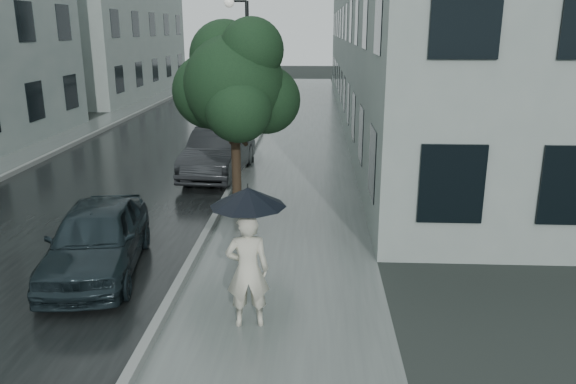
# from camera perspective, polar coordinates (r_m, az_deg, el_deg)

# --- Properties ---
(ground) EXTENTS (120.00, 120.00, 0.00)m
(ground) POSITION_cam_1_polar(r_m,az_deg,el_deg) (9.72, -2.05, -10.41)
(ground) COLOR black
(ground) RESTS_ON ground
(sidewalk) EXTENTS (3.50, 60.00, 0.01)m
(sidewalk) POSITION_cam_1_polar(r_m,az_deg,el_deg) (21.11, 1.42, 4.39)
(sidewalk) COLOR slate
(sidewalk) RESTS_ON ground
(kerb_near) EXTENTS (0.15, 60.00, 0.15)m
(kerb_near) POSITION_cam_1_polar(r_m,az_deg,el_deg) (21.22, -3.53, 4.63)
(kerb_near) COLOR slate
(kerb_near) RESTS_ON ground
(asphalt_road) EXTENTS (6.85, 60.00, 0.00)m
(asphalt_road) POSITION_cam_1_polar(r_m,az_deg,el_deg) (21.90, -12.69, 4.43)
(asphalt_road) COLOR black
(asphalt_road) RESTS_ON ground
(kerb_far) EXTENTS (0.15, 60.00, 0.15)m
(kerb_far) POSITION_cam_1_polar(r_m,az_deg,el_deg) (23.07, -21.13, 4.51)
(kerb_far) COLOR slate
(kerb_far) RESTS_ON ground
(sidewalk_far) EXTENTS (1.70, 60.00, 0.01)m
(sidewalk_far) POSITION_cam_1_polar(r_m,az_deg,el_deg) (23.48, -23.19, 4.29)
(sidewalk_far) COLOR #4C5451
(sidewalk_far) RESTS_ON ground
(building_near) EXTENTS (7.02, 36.00, 9.00)m
(building_near) POSITION_cam_1_polar(r_m,az_deg,el_deg) (28.53, 12.90, 16.21)
(building_near) COLOR gray
(building_near) RESTS_ON ground
(building_far_b) EXTENTS (7.02, 18.00, 8.00)m
(building_far_b) POSITION_cam_1_polar(r_m,az_deg,el_deg) (41.30, -18.36, 15.04)
(building_far_b) COLOR gray
(building_far_b) RESTS_ON ground
(pedestrian) EXTENTS (0.70, 0.51, 1.79)m
(pedestrian) POSITION_cam_1_polar(r_m,az_deg,el_deg) (8.46, -4.12, -7.94)
(pedestrian) COLOR beige
(pedestrian) RESTS_ON sidewalk
(umbrella) EXTENTS (1.42, 1.42, 1.29)m
(umbrella) POSITION_cam_1_polar(r_m,az_deg,el_deg) (8.07, -4.09, -0.50)
(umbrella) COLOR black
(umbrella) RESTS_ON ground
(street_tree) EXTENTS (3.03, 2.76, 4.63)m
(street_tree) POSITION_cam_1_polar(r_m,az_deg,el_deg) (13.22, -5.44, 10.93)
(street_tree) COLOR #332619
(street_tree) RESTS_ON ground
(lamp_post) EXTENTS (0.85, 0.33, 5.29)m
(lamp_post) POSITION_cam_1_polar(r_m,az_deg,el_deg) (18.60, -4.55, 12.13)
(lamp_post) COLOR black
(lamp_post) RESTS_ON ground
(car_near) EXTENTS (2.11, 4.03, 1.31)m
(car_near) POSITION_cam_1_polar(r_m,az_deg,el_deg) (10.92, -18.84, -4.46)
(car_near) COLOR black
(car_near) RESTS_ON ground
(car_far) EXTENTS (1.79, 4.45, 1.44)m
(car_far) POSITION_cam_1_polar(r_m,az_deg,el_deg) (17.37, -7.05, 4.09)
(car_far) COLOR #222427
(car_far) RESTS_ON ground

